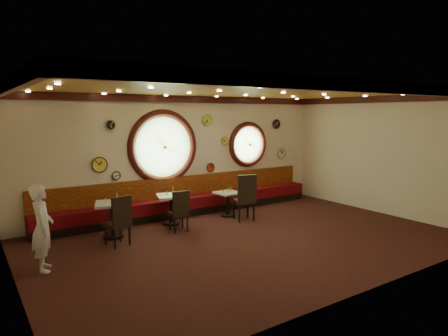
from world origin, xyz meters
TOP-DOWN VIEW (x-y plane):
  - floor at (0.00, 0.00)m, footprint 9.00×6.00m
  - ceiling at (0.00, 0.00)m, footprint 9.00×6.00m
  - wall_back at (0.00, 3.00)m, footprint 9.00×0.02m
  - wall_front at (0.00, -3.00)m, footprint 9.00×0.02m
  - wall_left at (-4.50, 0.00)m, footprint 0.02×6.00m
  - wall_right at (4.50, 0.00)m, footprint 0.02×6.00m
  - molding_back at (0.00, 2.95)m, footprint 9.00×0.10m
  - molding_front at (0.00, -2.95)m, footprint 9.00×0.10m
  - molding_left at (-4.45, 0.00)m, footprint 0.10×6.00m
  - molding_right at (4.45, 0.00)m, footprint 0.10×6.00m
  - banquette_base at (0.00, 2.72)m, footprint 8.00×0.55m
  - banquette_seat at (0.00, 2.72)m, footprint 8.00×0.55m
  - banquette_back at (0.00, 2.94)m, footprint 8.00×0.10m
  - porthole_left_glass at (-0.60, 3.00)m, footprint 1.66×0.02m
  - porthole_left_frame at (-0.60, 2.98)m, footprint 1.98×0.18m
  - porthole_left_ring at (-0.60, 2.95)m, footprint 1.61×0.03m
  - porthole_right_glass at (2.20, 3.00)m, footprint 1.10×0.02m
  - porthole_right_frame at (2.20, 2.98)m, footprint 1.38×0.18m
  - porthole_right_ring at (2.20, 2.95)m, footprint 1.09×0.03m
  - wall_clock_0 at (0.85, 2.96)m, footprint 0.24×0.03m
  - wall_clock_1 at (3.55, 2.96)m, footprint 0.34×0.03m
  - wall_clock_2 at (-2.00, 2.96)m, footprint 0.24×0.03m
  - wall_clock_3 at (3.30, 2.96)m, footprint 0.28×0.03m
  - wall_clock_4 at (0.75, 2.96)m, footprint 0.30×0.03m
  - wall_clock_5 at (-2.30, 2.96)m, footprint 0.36×0.03m
  - wall_clock_6 at (1.35, 2.96)m, footprint 0.22×0.03m
  - wall_clock_7 at (-1.90, 2.96)m, footprint 0.20×0.03m
  - table_a at (-2.39, 1.82)m, footprint 0.91×0.91m
  - table_b at (-0.83, 2.07)m, footprint 0.84×0.84m
  - table_c at (0.77, 1.97)m, footprint 0.62×0.62m
  - chair_a at (-2.46, 1.18)m, footprint 0.53×0.53m
  - chair_b at (-0.96, 1.39)m, footprint 0.45×0.45m
  - chair_c at (0.87, 1.31)m, footprint 0.61×0.61m
  - condiment_a_salt at (-2.51, 1.92)m, footprint 0.03×0.03m
  - condiment_b_salt at (-0.92, 2.12)m, footprint 0.04×0.04m
  - condiment_c_salt at (0.66, 1.99)m, footprint 0.03×0.03m
  - condiment_a_pepper at (-2.38, 1.79)m, footprint 0.04×0.04m
  - condiment_b_pepper at (-0.80, 2.00)m, footprint 0.03×0.03m
  - condiment_c_pepper at (0.77, 1.95)m, footprint 0.04×0.04m
  - condiment_a_bottle at (-2.25, 1.91)m, footprint 0.06×0.06m
  - condiment_b_bottle at (-0.73, 2.19)m, footprint 0.05×0.05m
  - condiment_c_bottle at (0.89, 2.00)m, footprint 0.04×0.04m
  - waiter at (-4.00, 0.67)m, footprint 0.46×0.61m

SIDE VIEW (x-z plane):
  - floor at x=0.00m, z-range 0.00..0.00m
  - banquette_base at x=0.00m, z-range 0.00..0.20m
  - banquette_seat at x=0.00m, z-range 0.20..0.50m
  - table_c at x=0.77m, z-range 0.09..0.74m
  - table_b at x=-0.83m, z-range 0.10..0.84m
  - table_a at x=-2.39m, z-range 0.10..0.89m
  - chair_b at x=-0.96m, z-range 0.26..0.86m
  - chair_a at x=-2.46m, z-range 0.28..0.93m
  - chair_c at x=0.87m, z-range 0.32..1.06m
  - condiment_c_salt at x=0.66m, z-range 0.65..0.75m
  - condiment_c_pepper at x=0.77m, z-range 0.65..0.76m
  - condiment_c_bottle at x=0.89m, z-range 0.65..0.79m
  - banquette_back at x=0.00m, z-range 0.48..1.02m
  - waiter at x=-4.00m, z-range 0.00..1.53m
  - condiment_b_pepper at x=-0.80m, z-range 0.74..0.83m
  - condiment_b_salt at x=-0.92m, z-range 0.74..0.84m
  - condiment_b_bottle at x=-0.73m, z-range 0.74..0.90m
  - condiment_a_salt at x=-2.51m, z-range 0.79..0.88m
  - condiment_a_pepper at x=-2.38m, z-range 0.79..0.89m
  - condiment_a_bottle at x=-2.25m, z-range 0.79..0.97m
  - wall_clock_0 at x=0.85m, z-range 1.08..1.32m
  - wall_clock_7 at x=-1.90m, z-range 1.10..1.30m
  - wall_clock_1 at x=3.55m, z-range 1.28..1.62m
  - wall_clock_5 at x=-2.30m, z-range 1.32..1.68m
  - wall_back at x=0.00m, z-range 0.00..3.20m
  - wall_front at x=0.00m, z-range 0.00..3.20m
  - wall_left at x=-4.50m, z-range 0.00..3.20m
  - wall_right at x=4.50m, z-range 0.00..3.20m
  - porthole_right_ring at x=2.20m, z-range 1.26..2.34m
  - porthole_right_glass at x=2.20m, z-range 1.25..2.35m
  - porthole_right_frame at x=2.20m, z-range 1.11..2.49m
  - porthole_left_glass at x=-0.60m, z-range 1.02..2.68m
  - porthole_left_frame at x=-0.60m, z-range 0.86..2.84m
  - porthole_left_ring at x=-0.60m, z-range 1.04..2.66m
  - wall_clock_6 at x=1.35m, z-range 1.84..2.06m
  - wall_clock_3 at x=3.30m, z-range 2.26..2.54m
  - wall_clock_2 at x=-2.00m, z-range 2.33..2.57m
  - wall_clock_4 at x=0.75m, z-range 2.40..2.70m
  - molding_back at x=0.00m, z-range 3.02..3.20m
  - molding_front at x=0.00m, z-range 3.02..3.20m
  - molding_left at x=-4.45m, z-range 3.02..3.20m
  - molding_right at x=4.45m, z-range 3.02..3.20m
  - ceiling at x=0.00m, z-range 3.19..3.21m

